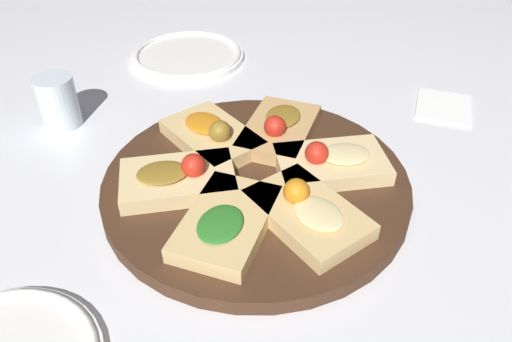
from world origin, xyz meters
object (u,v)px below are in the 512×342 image
plate_right (188,55)px  water_glass (58,101)px  serving_board (256,183)px  napkin_stack (444,106)px

plate_right → water_glass: water_glass is taller
water_glass → serving_board: bearing=-89.2°
napkin_stack → plate_right: bearing=96.0°
plate_right → water_glass: 0.32m
plate_right → serving_board: bearing=-132.8°
serving_board → water_glass: size_ratio=4.96×
plate_right → water_glass: (-0.31, 0.04, 0.04)m
serving_board → water_glass: water_glass is taller
serving_board → napkin_stack: (0.36, -0.19, -0.01)m
plate_right → napkin_stack: 0.52m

